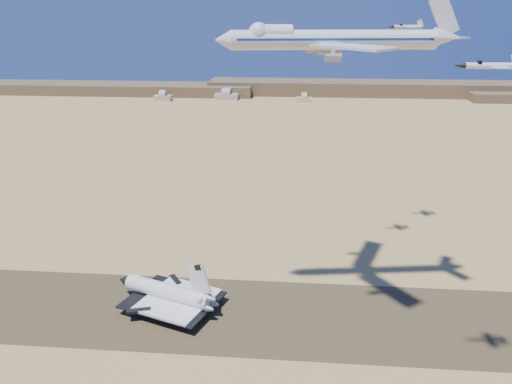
# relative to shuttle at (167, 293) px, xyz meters

# --- Properties ---
(ground) EXTENTS (1200.00, 1200.00, 0.00)m
(ground) POSITION_rel_shuttle_xyz_m (13.94, -2.77, -5.77)
(ground) COLOR tan
(ground) RESTS_ON ground
(runway) EXTENTS (600.00, 50.00, 0.06)m
(runway) POSITION_rel_shuttle_xyz_m (13.94, -2.77, -5.74)
(runway) COLOR brown
(runway) RESTS_ON ground
(ridgeline) EXTENTS (960.00, 90.00, 18.00)m
(ridgeline) POSITION_rel_shuttle_xyz_m (79.25, 524.53, 1.86)
(ridgeline) COLOR brown
(ridgeline) RESTS_ON ground
(hangars) EXTENTS (200.50, 29.50, 30.00)m
(hangars) POSITION_rel_shuttle_xyz_m (-50.06, 475.66, -0.94)
(hangars) COLOR beige
(hangars) RESTS_ON ground
(shuttle) EXTENTS (44.08, 35.89, 21.45)m
(shuttle) POSITION_rel_shuttle_xyz_m (0.00, 0.00, 0.00)
(shuttle) COLOR silver
(shuttle) RESTS_ON runway
(carrier_747) EXTENTS (78.70, 60.16, 19.53)m
(carrier_747) POSITION_rel_shuttle_xyz_m (56.22, 5.45, 92.40)
(carrier_747) COLOR silver
(crew_a) EXTENTS (0.38, 0.58, 1.56)m
(crew_a) POSITION_rel_shuttle_xyz_m (6.81, -8.03, -4.93)
(crew_a) COLOR orange
(crew_a) RESTS_ON runway
(crew_b) EXTENTS (0.84, 0.87, 1.58)m
(crew_b) POSITION_rel_shuttle_xyz_m (9.99, -6.14, -4.92)
(crew_b) COLOR orange
(crew_b) RESTS_ON runway
(crew_c) EXTENTS (1.12, 1.00, 1.72)m
(crew_c) POSITION_rel_shuttle_xyz_m (5.92, -10.49, -4.85)
(crew_c) COLOR orange
(crew_c) RESTS_ON runway
(chase_jet_a) EXTENTS (15.56, 8.34, 3.87)m
(chase_jet_a) POSITION_rel_shuttle_xyz_m (91.52, -40.12, 89.13)
(chase_jet_a) COLOR silver
(chase_jet_e) EXTENTS (14.49, 8.38, 3.68)m
(chase_jet_e) POSITION_rel_shuttle_xyz_m (77.22, 54.33, 90.36)
(chase_jet_e) COLOR silver
(chase_jet_f) EXTENTS (15.62, 8.62, 3.90)m
(chase_jet_f) POSITION_rel_shuttle_xyz_m (94.31, 74.46, 94.75)
(chase_jet_f) COLOR silver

